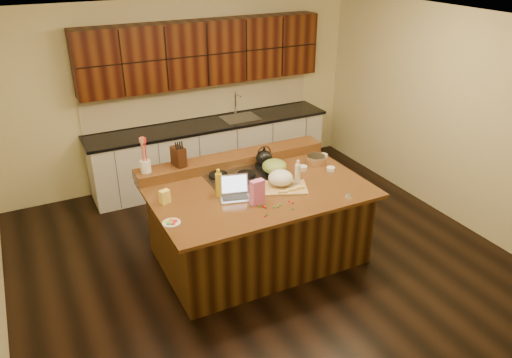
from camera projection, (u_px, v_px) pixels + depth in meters
name	position (u px, v px, depth m)	size (l,w,h in m)	color
room	(258.00, 152.00, 5.39)	(5.52, 5.02, 2.72)	black
island	(258.00, 222.00, 5.78)	(2.40, 1.60, 0.92)	black
back_ledge	(232.00, 160.00, 6.11)	(2.40, 0.30, 0.12)	black
cooktop	(246.00, 176.00, 5.81)	(0.92, 0.52, 0.05)	gray
back_counter	(209.00, 119.00, 7.46)	(3.70, 0.66, 2.40)	silver
kettle	(264.00, 158.00, 5.99)	(0.20, 0.20, 0.18)	black
green_bowl	(274.00, 166.00, 5.78)	(0.29, 0.29, 0.16)	olive
laptop	(234.00, 191.00, 5.35)	(0.38, 0.33, 0.23)	#B7B7BC
oil_bottle	(219.00, 185.00, 5.33)	(0.07, 0.07, 0.27)	gold
vinegar_bottle	(298.00, 175.00, 5.58)	(0.06, 0.06, 0.25)	silver
wooden_tray	(282.00, 180.00, 5.55)	(0.58, 0.51, 0.19)	tan
ramekin_a	(331.00, 169.00, 5.96)	(0.10, 0.10, 0.04)	white
ramekin_b	(303.00, 168.00, 5.99)	(0.10, 0.10, 0.04)	white
ramekin_c	(324.00, 156.00, 6.31)	(0.10, 0.10, 0.04)	white
strainer_bowl	(316.00, 161.00, 6.13)	(0.24, 0.24, 0.09)	#996B3F
kitchen_timer	(349.00, 194.00, 5.36)	(0.08, 0.08, 0.07)	silver
pink_bag	(257.00, 192.00, 5.18)	(0.15, 0.08, 0.27)	pink
candy_plate	(171.00, 223.00, 4.88)	(0.18, 0.18, 0.01)	white
package_box	(165.00, 197.00, 5.22)	(0.10, 0.07, 0.15)	#EFD554
utensil_crock	(146.00, 166.00, 5.63)	(0.12, 0.12, 0.14)	white
knife_block	(179.00, 157.00, 5.76)	(0.11, 0.19, 0.23)	black
gumdrop_0	(293.00, 203.00, 5.23)	(0.02, 0.02, 0.02)	red
gumdrop_1	(281.00, 205.00, 5.20)	(0.02, 0.02, 0.02)	#198C26
gumdrop_2	(257.00, 206.00, 5.18)	(0.02, 0.02, 0.02)	red
gumdrop_3	(267.00, 215.00, 5.01)	(0.02, 0.02, 0.02)	#198C26
gumdrop_4	(289.00, 201.00, 5.27)	(0.02, 0.02, 0.02)	red
gumdrop_5	(278.00, 207.00, 5.15)	(0.02, 0.02, 0.02)	#198C26
gumdrop_6	(266.00, 207.00, 5.14)	(0.02, 0.02, 0.02)	red
gumdrop_7	(262.00, 205.00, 5.19)	(0.02, 0.02, 0.02)	#198C26
gumdrop_8	(265.00, 216.00, 4.98)	(0.02, 0.02, 0.02)	red
gumdrop_9	(274.00, 207.00, 5.15)	(0.02, 0.02, 0.02)	#198C26
gumdrop_10	(264.00, 207.00, 5.15)	(0.02, 0.02, 0.02)	red
gumdrop_11	(259.00, 207.00, 5.16)	(0.02, 0.02, 0.02)	#198C26
gumdrop_12	(263.00, 206.00, 5.18)	(0.02, 0.02, 0.02)	red
gumdrop_13	(293.00, 209.00, 5.12)	(0.02, 0.02, 0.02)	#198C26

